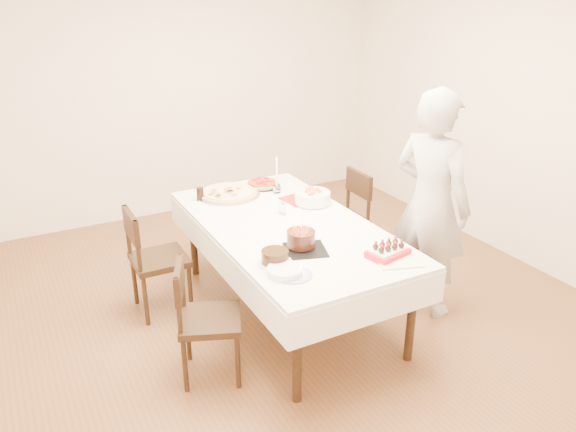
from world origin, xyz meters
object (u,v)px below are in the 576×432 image
dining_table (288,269)px  chair_right_savory (340,220)px  chair_left_savory (159,259)px  pizza_white (228,193)px  cola_glass (200,194)px  taper_candle (277,175)px  strawberry_box (388,252)px  pizza_pepperoni (262,184)px  pasta_bowl (312,197)px  birthday_cake (301,234)px  person (430,204)px  layer_cake (275,257)px  chair_left_dessert (210,320)px

dining_table → chair_right_savory: (0.80, 0.49, 0.06)m
chair_left_savory → pizza_white: 0.83m
cola_glass → taper_candle: bearing=-11.9°
taper_candle → strawberry_box: taper_candle is taller
pizza_pepperoni → taper_candle: bearing=-78.2°
dining_table → pasta_bowl: 0.64m
chair_right_savory → pizza_white: 1.05m
birthday_cake → strawberry_box: size_ratio=0.72×
pasta_bowl → strawberry_box: bearing=-92.3°
person → layer_cake: 1.35m
pasta_bowl → strawberry_box: (-0.04, -1.06, -0.02)m
pasta_bowl → person: bearing=-50.0°
chair_left_dessert → cola_glass: (0.40, 1.23, 0.39)m
chair_left_savory → pizza_white: size_ratio=1.62×
pasta_bowl → birthday_cake: 0.83m
person → pizza_white: (-1.14, 1.21, -0.11)m
strawberry_box → pasta_bowl: bearing=87.7°
dining_table → pizza_pepperoni: bearing=77.0°
chair_left_dessert → pizza_pepperoni: chair_left_dessert is taller
pizza_white → chair_left_savory: bearing=-158.8°
chair_left_dessert → cola_glass: bearing=-86.0°
cola_glass → strawberry_box: (0.74, -1.56, -0.02)m
dining_table → chair_right_savory: chair_right_savory is taller
chair_right_savory → chair_left_dessert: 1.85m
person → birthday_cake: person is taller
cola_glass → strawberry_box: size_ratio=0.41×
pizza_white → taper_candle: (0.40, -0.13, 0.14)m
dining_table → chair_left_savory: 1.00m
pizza_pepperoni → strawberry_box: bearing=-85.1°
chair_right_savory → chair_left_savory: chair_right_savory is taller
taper_candle → cola_glass: taper_candle is taller
person → chair_right_savory: bearing=-4.6°
chair_right_savory → chair_left_savory: (-1.66, 0.01, -0.00)m
dining_table → taper_candle: taper_candle is taller
chair_right_savory → strawberry_box: size_ratio=3.24×
birthday_cake → chair_left_dessert: bearing=-175.5°
dining_table → person: (0.98, -0.44, 0.51)m
taper_candle → pizza_white: bearing=162.2°
pizza_white → pizza_pepperoni: (0.35, 0.07, 0.00)m
pizza_white → birthday_cake: bearing=-87.5°
taper_candle → chair_left_savory: bearing=-172.4°
chair_left_dessert → layer_cake: bearing=-167.4°
pasta_bowl → taper_candle: taper_candle is taller
chair_right_savory → layer_cake: size_ratio=3.90×
chair_left_savory → strawberry_box: 1.78m
pizza_white → layer_cake: (-0.21, -1.29, 0.02)m
pizza_white → cola_glass: 0.25m
cola_glass → layer_cake: 1.30m
person → pizza_white: size_ratio=3.27×
chair_left_savory → cola_glass: bearing=-147.9°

